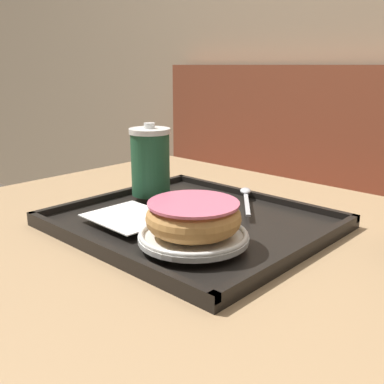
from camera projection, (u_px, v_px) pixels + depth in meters
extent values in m
cube|color=brown|center=(320.00, 289.00, 1.61)|extent=(1.77, 0.44, 0.45)
cube|color=brown|center=(355.00, 145.00, 1.60)|extent=(1.77, 0.08, 0.55)
cube|color=tan|center=(203.00, 240.00, 0.77)|extent=(1.09, 0.87, 0.03)
cube|color=black|center=(192.00, 223.00, 0.80)|extent=(0.44, 0.39, 0.01)
cube|color=black|center=(103.00, 248.00, 0.66)|extent=(0.44, 0.01, 0.01)
cube|color=black|center=(255.00, 195.00, 0.93)|extent=(0.44, 0.01, 0.01)
cube|color=black|center=(117.00, 194.00, 0.93)|extent=(0.01, 0.39, 0.01)
cube|color=black|center=(299.00, 250.00, 0.65)|extent=(0.01, 0.39, 0.01)
cube|color=white|center=(130.00, 217.00, 0.77)|extent=(0.14, 0.12, 0.00)
cylinder|color=#235638|center=(150.00, 164.00, 0.90)|extent=(0.08, 0.08, 0.12)
cylinder|color=white|center=(150.00, 131.00, 0.88)|extent=(0.08, 0.08, 0.01)
cylinder|color=white|center=(149.00, 126.00, 0.87)|extent=(0.02, 0.02, 0.01)
cylinder|color=white|center=(193.00, 238.00, 0.67)|extent=(0.17, 0.17, 0.01)
torus|color=white|center=(193.00, 234.00, 0.67)|extent=(0.16, 0.16, 0.01)
torus|color=tan|center=(193.00, 218.00, 0.66)|extent=(0.14, 0.14, 0.04)
cylinder|color=#DB6684|center=(193.00, 203.00, 0.66)|extent=(0.14, 0.14, 0.00)
ellipsoid|color=silver|center=(245.00, 191.00, 0.91)|extent=(0.04, 0.04, 0.01)
cube|color=silver|center=(247.00, 205.00, 0.84)|extent=(0.09, 0.11, 0.00)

